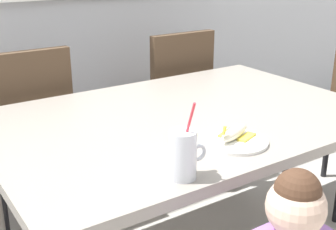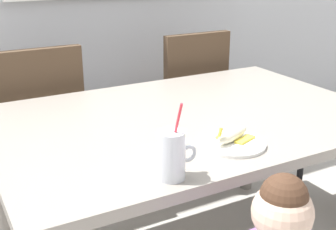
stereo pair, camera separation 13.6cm
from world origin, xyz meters
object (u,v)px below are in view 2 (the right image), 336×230
Objects in this scene: dining_table at (187,134)px; dining_chair_right at (186,98)px; peeled_banana at (232,135)px; dining_chair_left at (40,123)px; snack_plate at (233,144)px; milk_cup at (172,158)px.

dining_table is 0.90m from dining_chair_right.
peeled_banana is (-0.47, -1.10, 0.24)m from dining_chair_right.
dining_chair_left is 1.00× the size of dining_chair_right.
dining_chair_right is at bearing 66.80° from snack_plate.
dining_chair_right is at bearing -179.98° from dining_chair_left.
peeled_banana is at bearing 66.82° from dining_chair_right.
dining_chair_right is 1.22m from peeled_banana.
dining_table is at bearing 120.23° from dining_chair_left.
snack_plate reaches higher than dining_table.
milk_cup is (-0.78, -1.22, 0.28)m from dining_chair_right.
dining_chair_right is 4.17× the size of snack_plate.
dining_table is 0.58m from milk_cup.
dining_table is 0.35m from peeled_banana.
peeled_banana is at bearing 65.35° from snack_plate.
snack_plate is (0.31, 0.11, -0.06)m from milk_cup.
milk_cup is at bearing -160.42° from snack_plate.
snack_plate is at bearing -114.65° from peeled_banana.
dining_table is at bearing 86.59° from snack_plate.
dining_chair_right is at bearing 66.82° from peeled_banana.
dining_table is 6.42× the size of milk_cup.
peeled_banana is (-0.01, -0.33, 0.12)m from dining_table.
dining_table is 6.90× the size of snack_plate.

